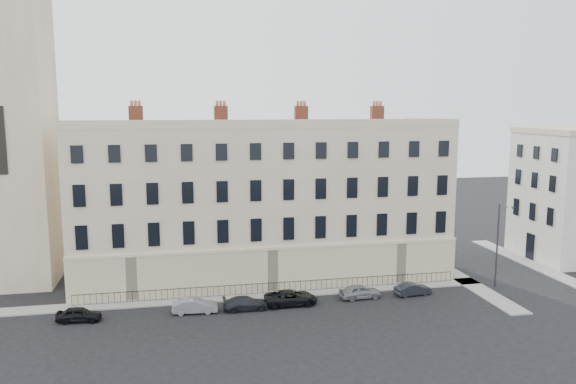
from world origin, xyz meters
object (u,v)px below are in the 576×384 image
(car_c, at_px, (246,303))
(streetlamp, at_px, (498,241))
(car_b, at_px, (195,306))
(car_e, at_px, (360,291))
(car_d, at_px, (291,298))
(car_a, at_px, (79,314))
(car_f, at_px, (413,289))

(car_c, xyz_separation_m, streetlamp, (24.03, 1.36, 3.85))
(car_b, distance_m, car_c, 4.25)
(car_c, bearing_deg, car_e, -86.77)
(car_d, bearing_deg, car_e, -87.98)
(car_c, height_order, streetlamp, streetlamp)
(car_a, xyz_separation_m, streetlamp, (37.39, 1.35, 3.83))
(streetlamp, bearing_deg, car_f, -153.93)
(car_f, bearing_deg, car_b, 84.34)
(car_a, height_order, car_d, car_d)
(car_d, distance_m, car_f, 11.34)
(car_c, relative_size, streetlamp, 0.49)
(car_b, xyz_separation_m, car_d, (8.19, 0.29, 0.03))
(car_c, distance_m, car_d, 3.96)
(car_f, relative_size, streetlamp, 0.42)
(car_d, bearing_deg, car_c, 94.32)
(car_b, distance_m, car_f, 19.54)
(car_b, xyz_separation_m, streetlamp, (28.29, 1.25, 3.81))
(car_d, bearing_deg, car_f, -90.10)
(car_a, xyz_separation_m, car_f, (28.63, 0.67, -0.03))
(car_d, height_order, car_e, car_d)
(car_d, height_order, streetlamp, streetlamp)
(car_a, height_order, car_f, car_a)
(car_f, height_order, streetlamp, streetlamp)
(car_d, relative_size, car_e, 1.24)
(car_a, relative_size, car_e, 0.94)
(car_b, distance_m, car_e, 14.58)
(car_e, bearing_deg, car_d, 89.73)
(car_a, xyz_separation_m, car_c, (13.36, -0.01, -0.02))
(car_a, height_order, car_e, car_e)
(car_a, height_order, car_c, car_a)
(car_c, relative_size, car_f, 1.16)
(car_b, height_order, car_c, car_b)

